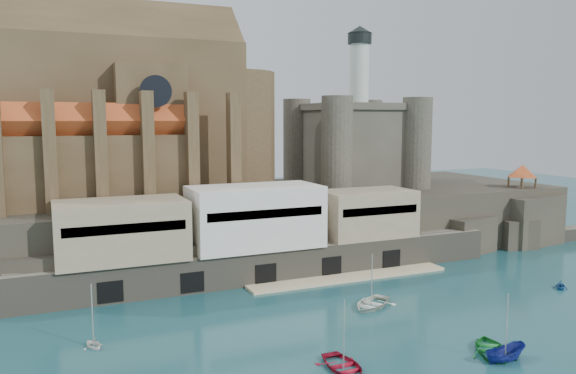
% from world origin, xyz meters
% --- Properties ---
extents(ground, '(300.00, 300.00, 0.00)m').
position_xyz_m(ground, '(0.00, 0.00, 0.00)').
color(ground, '#17474E').
rests_on(ground, ground).
extents(promontory, '(100.00, 36.00, 10.00)m').
position_xyz_m(promontory, '(-0.19, 39.37, 4.92)').
color(promontory, '#29251F').
rests_on(promontory, ground).
extents(quay, '(70.00, 12.00, 13.05)m').
position_xyz_m(quay, '(-10.19, 23.07, 6.07)').
color(quay, '#6F6859').
rests_on(quay, ground).
extents(church, '(47.00, 25.93, 30.51)m').
position_xyz_m(church, '(-24.13, 41.85, 22.13)').
color(church, '#493722').
rests_on(church, promontory).
extents(castle_keep, '(21.20, 21.20, 29.30)m').
position_xyz_m(castle_keep, '(16.08, 41.08, 18.31)').
color(castle_keep, '#423E34').
rests_on(castle_keep, promontory).
extents(rock_outcrop, '(14.50, 10.50, 8.70)m').
position_xyz_m(rock_outcrop, '(42.00, 25.84, 4.02)').
color(rock_outcrop, '#29251F').
rests_on(rock_outcrop, ground).
extents(pavilion, '(6.40, 6.40, 5.40)m').
position_xyz_m(pavilion, '(42.00, 26.00, 12.73)').
color(pavilion, '#493722').
rests_on(pavilion, rock_outcrop).
extents(boat_0, '(4.19, 1.27, 5.84)m').
position_xyz_m(boat_0, '(-12.97, -7.06, 0.00)').
color(boat_0, maroon).
rests_on(boat_0, ground).
extents(boat_2, '(1.93, 1.88, 4.68)m').
position_xyz_m(boat_2, '(1.58, -11.49, 0.00)').
color(boat_2, navy).
rests_on(boat_2, ground).
extents(boat_3, '(4.31, 3.30, 6.01)m').
position_xyz_m(boat_3, '(1.88, -9.34, 0.00)').
color(boat_3, '#198030').
rests_on(boat_3, ground).
extents(boat_4, '(2.68, 2.17, 2.69)m').
position_xyz_m(boat_4, '(-32.98, 6.91, 0.00)').
color(boat_4, white).
rests_on(boat_4, ground).
extents(boat_6, '(3.68, 4.70, 6.59)m').
position_xyz_m(boat_6, '(-1.62, 6.42, 0.00)').
color(boat_6, white).
rests_on(boat_6, ground).
extents(boat_7, '(2.62, 2.68, 2.70)m').
position_xyz_m(boat_7, '(25.10, 2.58, 0.00)').
color(boat_7, '#20569C').
rests_on(boat_7, ground).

